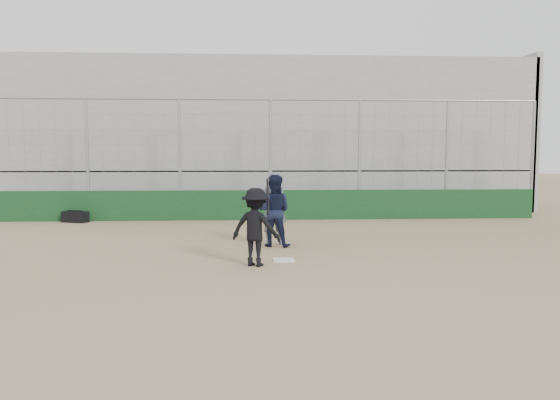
{
  "coord_description": "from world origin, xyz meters",
  "views": [
    {
      "loc": [
        -0.72,
        -11.22,
        2.26
      ],
      "look_at": [
        0.0,
        1.4,
        1.15
      ],
      "focal_mm": 35.0,
      "sensor_mm": 36.0,
      "label": 1
    }
  ],
  "objects": [
    {
      "name": "batter_at_plate",
      "position": [
        -0.59,
        -0.49,
        0.78
      ],
      "size": [
        1.15,
        0.92,
        1.73
      ],
      "color": "black",
      "rests_on": "ground"
    },
    {
      "name": "catcher_crouched",
      "position": [
        -0.13,
        1.69,
        0.58
      ],
      "size": [
        1.01,
        0.89,
        1.17
      ],
      "color": "black",
      "rests_on": "ground"
    },
    {
      "name": "backstop",
      "position": [
        0.0,
        7.0,
        0.96
      ],
      "size": [
        18.1,
        0.25,
        4.04
      ],
      "color": "#113517",
      "rests_on": "ground"
    },
    {
      "name": "equipment_bag",
      "position": [
        -6.34,
        6.63,
        0.18
      ],
      "size": [
        0.91,
        0.63,
        0.4
      ],
      "color": "black",
      "rests_on": "ground"
    },
    {
      "name": "home_plate",
      "position": [
        0.0,
        0.0,
        0.01
      ],
      "size": [
        0.44,
        0.44,
        0.02
      ],
      "primitive_type": "cube",
      "color": "white",
      "rests_on": "ground"
    },
    {
      "name": "bleachers",
      "position": [
        0.0,
        11.95,
        2.92
      ],
      "size": [
        20.25,
        6.7,
        6.98
      ],
      "color": "gray",
      "rests_on": "ground"
    },
    {
      "name": "ground",
      "position": [
        0.0,
        0.0,
        0.0
      ],
      "size": [
        90.0,
        90.0,
        0.0
      ],
      "primitive_type": "plane",
      "color": "brown",
      "rests_on": "ground"
    },
    {
      "name": "umpire",
      "position": [
        -0.12,
        1.94,
        0.8
      ],
      "size": [
        0.68,
        0.47,
        1.6
      ],
      "primitive_type": "imported",
      "rotation": [
        0.0,
        0.0,
        3.21
      ],
      "color": "#4E5663",
      "rests_on": "ground"
    }
  ]
}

